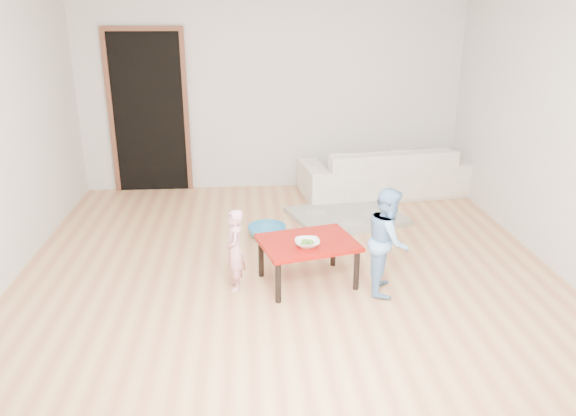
{
  "coord_description": "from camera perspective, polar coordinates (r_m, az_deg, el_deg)",
  "views": [
    {
      "loc": [
        -0.36,
        -4.88,
        2.36
      ],
      "look_at": [
        0.0,
        -0.2,
        0.65
      ],
      "focal_mm": 35.0,
      "sensor_mm": 36.0,
      "label": 1
    }
  ],
  "objects": [
    {
      "name": "floor",
      "position": [
        5.44,
        -0.16,
        -5.73
      ],
      "size": [
        5.0,
        5.0,
        0.01
      ],
      "primitive_type": "cube",
      "color": "#C37D53",
      "rests_on": "ground"
    },
    {
      "name": "child_blue",
      "position": [
        4.86,
        10.13,
        -3.26
      ],
      "size": [
        0.45,
        0.52,
        0.93
      ],
      "primitive_type": "imported",
      "rotation": [
        0.0,
        0.0,
        1.34
      ],
      "color": "#5C92D6",
      "rests_on": "floor"
    },
    {
      "name": "back_wall",
      "position": [
        7.47,
        -1.63,
        11.84
      ],
      "size": [
        5.0,
        0.02,
        2.6
      ],
      "primitive_type": "cube",
      "color": "silver",
      "rests_on": "floor"
    },
    {
      "name": "doorway",
      "position": [
        7.59,
        -13.93,
        9.29
      ],
      "size": [
        1.02,
        0.08,
        2.11
      ],
      "primitive_type": null,
      "color": "brown",
      "rests_on": "back_wall"
    },
    {
      "name": "sofa",
      "position": [
        7.45,
        9.78,
        3.78
      ],
      "size": [
        2.25,
        1.12,
        0.63
      ],
      "primitive_type": "imported",
      "rotation": [
        0.0,
        0.0,
        3.27
      ],
      "color": "white",
      "rests_on": "floor"
    },
    {
      "name": "child_pink",
      "position": [
        4.87,
        -5.45,
        -4.29
      ],
      "size": [
        0.19,
        0.27,
        0.73
      ],
      "primitive_type": "imported",
      "rotation": [
        0.0,
        0.0,
        -1.53
      ],
      "color": "pink",
      "rests_on": "floor"
    },
    {
      "name": "cushion",
      "position": [
        7.19,
        8.29,
        4.59
      ],
      "size": [
        0.55,
        0.52,
        0.12
      ],
      "primitive_type": "cube",
      "rotation": [
        0.0,
        0.0,
        -0.33
      ],
      "color": "orange",
      "rests_on": "sofa"
    },
    {
      "name": "broccoli",
      "position": [
        4.82,
        1.98,
        -3.56
      ],
      "size": [
        0.12,
        0.12,
        0.06
      ],
      "primitive_type": null,
      "color": "#2D5919",
      "rests_on": "red_table"
    },
    {
      "name": "basin",
      "position": [
        6.03,
        -2.14,
        -2.4
      ],
      "size": [
        0.41,
        0.41,
        0.13
      ],
      "primitive_type": "imported",
      "color": "teal",
      "rests_on": "floor"
    },
    {
      "name": "blanket",
      "position": [
        6.59,
        5.97,
        -0.82
      ],
      "size": [
        1.44,
        1.32,
        0.06
      ],
      "primitive_type": null,
      "rotation": [
        0.0,
        0.0,
        0.32
      ],
      "color": "beige",
      "rests_on": "floor"
    },
    {
      "name": "right_wall",
      "position": [
        5.76,
        25.7,
        7.43
      ],
      "size": [
        0.02,
        5.0,
        2.6
      ],
      "primitive_type": "cube",
      "color": "silver",
      "rests_on": "floor"
    },
    {
      "name": "bowl",
      "position": [
        4.82,
        1.98,
        -3.58
      ],
      "size": [
        0.21,
        0.21,
        0.05
      ],
      "primitive_type": "imported",
      "color": "white",
      "rests_on": "red_table"
    },
    {
      "name": "red_table",
      "position": [
        5.01,
        2.01,
        -5.48
      ],
      "size": [
        0.94,
        0.79,
        0.41
      ],
      "primitive_type": null,
      "rotation": [
        0.0,
        0.0,
        0.25
      ],
      "color": "#950D08",
      "rests_on": "floor"
    }
  ]
}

